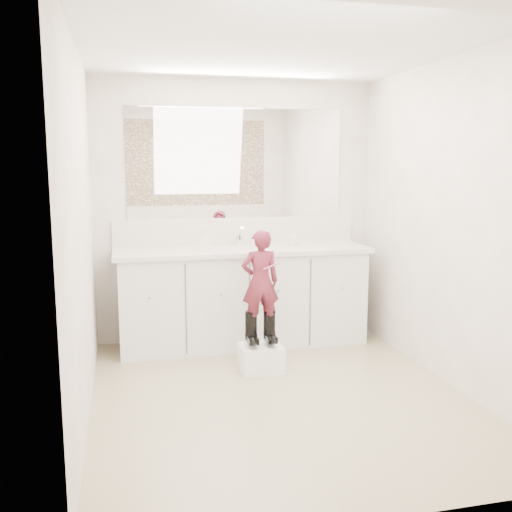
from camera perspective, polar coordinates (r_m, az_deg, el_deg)
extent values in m
plane|color=#937F60|center=(4.20, 2.28, -13.77)|extent=(3.00, 3.00, 0.00)
plane|color=white|center=(3.94, 2.52, 20.35)|extent=(3.00, 3.00, 0.00)
plane|color=#C1B3A5|center=(5.34, -1.95, 4.49)|extent=(2.60, 0.00, 2.60)
plane|color=#C1B3A5|center=(2.49, 11.72, -1.10)|extent=(2.60, 0.00, 2.60)
plane|color=#C1B3A5|center=(3.76, -17.09, 2.10)|extent=(0.00, 3.00, 3.00)
plane|color=#C1B3A5|center=(4.42, 18.88, 3.02)|extent=(0.00, 3.00, 3.00)
cube|color=silver|center=(5.20, -1.31, -4.29)|extent=(2.20, 0.55, 0.85)
cube|color=beige|center=(5.10, -1.29, 0.54)|extent=(2.28, 0.58, 0.04)
cube|color=beige|center=(5.35, -1.91, 2.51)|extent=(2.28, 0.03, 0.25)
cube|color=white|center=(5.31, -1.95, 9.22)|extent=(2.00, 0.02, 1.00)
cube|color=#472819|center=(2.46, 11.97, 9.30)|extent=(2.00, 0.01, 1.20)
cylinder|color=silver|center=(5.25, -1.67, 1.56)|extent=(0.08, 0.08, 0.10)
imported|color=beige|center=(5.26, 3.82, 1.55)|extent=(0.14, 0.14, 0.10)
imported|color=silver|center=(4.98, -5.21, 1.62)|extent=(0.09, 0.10, 0.19)
cube|color=white|center=(4.62, 0.48, -10.18)|extent=(0.33, 0.28, 0.21)
imported|color=#A03149|center=(4.47, 0.43, -2.60)|extent=(0.30, 0.20, 0.82)
cylinder|color=#D65382|center=(4.38, 1.57, -1.00)|extent=(0.14, 0.01, 0.06)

